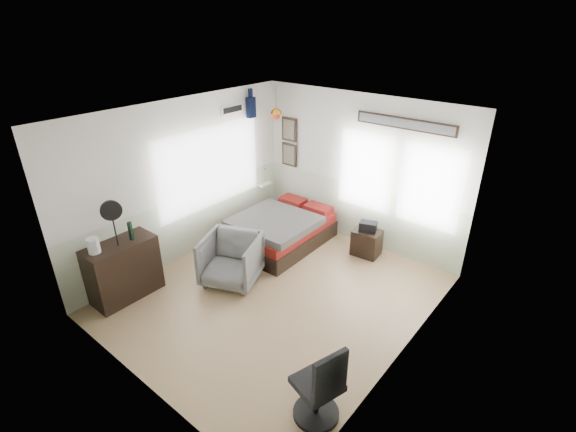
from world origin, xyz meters
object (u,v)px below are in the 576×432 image
(armchair, at_px, (231,259))
(task_chair, at_px, (320,391))
(bed, at_px, (281,230))
(dresser, at_px, (124,270))
(nightstand, at_px, (366,243))

(armchair, xyz_separation_m, task_chair, (2.54, -1.18, 0.01))
(bed, xyz_separation_m, dresser, (-0.79, -2.67, 0.17))
(armchair, distance_m, task_chair, 2.80)
(armchair, bearing_deg, nightstand, 35.86)
(dresser, bearing_deg, nightstand, 56.59)
(bed, bearing_deg, nightstand, 24.10)
(nightstand, xyz_separation_m, task_chair, (1.30, -3.24, 0.17))
(bed, bearing_deg, armchair, -84.54)
(dresser, bearing_deg, task_chair, 1.41)
(dresser, height_order, nightstand, dresser)
(dresser, xyz_separation_m, nightstand, (2.20, 3.33, -0.22))
(nightstand, distance_m, task_chair, 3.50)
(dresser, bearing_deg, armchair, 53.12)
(dresser, relative_size, armchair, 1.16)
(dresser, height_order, task_chair, task_chair)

